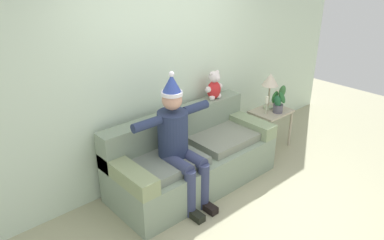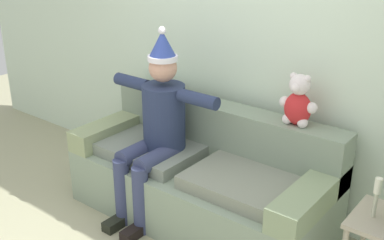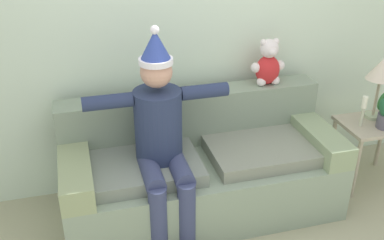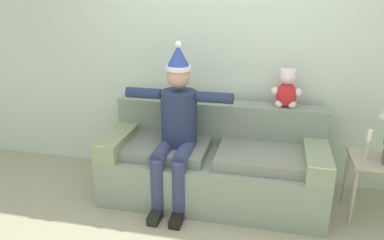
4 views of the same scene
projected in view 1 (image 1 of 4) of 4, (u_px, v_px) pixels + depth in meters
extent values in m
plane|color=tan|center=(254.00, 222.00, 3.98)|extent=(10.00, 10.00, 0.00)
cube|color=silver|center=(163.00, 71.00, 4.48)|extent=(7.00, 0.10, 2.70)
cube|color=gray|center=(194.00, 168.00, 4.55)|extent=(2.10, 0.88, 0.46)
cube|color=gray|center=(177.00, 127.00, 4.58)|extent=(2.10, 0.24, 0.43)
cube|color=gray|center=(127.00, 173.00, 3.84)|extent=(0.22, 0.88, 0.18)
cube|color=gray|center=(245.00, 123.00, 4.99)|extent=(0.22, 0.88, 0.18)
cube|color=gray|center=(165.00, 163.00, 4.11)|extent=(0.84, 0.62, 0.10)
cube|color=gray|center=(224.00, 137.00, 4.68)|extent=(0.84, 0.62, 0.10)
cylinder|color=#253050|center=(173.00, 134.00, 4.09)|extent=(0.34, 0.34, 0.52)
sphere|color=tan|center=(172.00, 100.00, 3.92)|extent=(0.22, 0.22, 0.22)
cylinder|color=white|center=(172.00, 93.00, 3.89)|extent=(0.23, 0.23, 0.04)
cone|color=#30469E|center=(172.00, 83.00, 3.85)|extent=(0.21, 0.21, 0.20)
sphere|color=white|center=(171.00, 74.00, 3.81)|extent=(0.06, 0.06, 0.06)
cylinder|color=#363D61|center=(178.00, 164.00, 4.00)|extent=(0.14, 0.40, 0.14)
cylinder|color=#363D61|center=(190.00, 193.00, 3.98)|extent=(0.13, 0.13, 0.56)
cube|color=black|center=(195.00, 215.00, 4.02)|extent=(0.10, 0.24, 0.08)
cylinder|color=#363D61|center=(192.00, 158.00, 4.12)|extent=(0.14, 0.40, 0.14)
cylinder|color=#363D61|center=(203.00, 186.00, 4.10)|extent=(0.13, 0.13, 0.56)
cube|color=black|center=(208.00, 207.00, 4.14)|extent=(0.10, 0.24, 0.08)
cylinder|color=#253050|center=(147.00, 124.00, 3.79)|extent=(0.34, 0.10, 0.10)
cylinder|color=#253050|center=(196.00, 108.00, 4.20)|extent=(0.34, 0.10, 0.10)
ellipsoid|color=red|center=(214.00, 90.00, 4.83)|extent=(0.20, 0.16, 0.24)
sphere|color=silver|center=(214.00, 77.00, 4.76)|extent=(0.15, 0.15, 0.15)
sphere|color=silver|center=(217.00, 79.00, 4.72)|extent=(0.07, 0.07, 0.07)
sphere|color=silver|center=(211.00, 74.00, 4.71)|extent=(0.05, 0.05, 0.05)
sphere|color=silver|center=(217.00, 72.00, 4.77)|extent=(0.05, 0.05, 0.05)
sphere|color=silver|center=(208.00, 90.00, 4.76)|extent=(0.08, 0.08, 0.08)
sphere|color=silver|center=(212.00, 98.00, 4.81)|extent=(0.08, 0.08, 0.08)
sphere|color=silver|center=(220.00, 86.00, 4.89)|extent=(0.08, 0.08, 0.08)
sphere|color=silver|center=(218.00, 96.00, 4.88)|extent=(0.08, 0.08, 0.08)
cube|color=#B1A48D|center=(271.00, 112.00, 5.33)|extent=(0.56, 0.44, 0.03)
cylinder|color=#B1A48D|center=(269.00, 139.00, 5.17)|extent=(0.04, 0.04, 0.55)
cylinder|color=#B1A48D|center=(290.00, 129.00, 5.47)|extent=(0.04, 0.04, 0.55)
cylinder|color=#B1A48D|center=(249.00, 130.00, 5.43)|extent=(0.04, 0.04, 0.55)
cylinder|color=#B1A48D|center=(270.00, 121.00, 5.73)|extent=(0.04, 0.04, 0.55)
cylinder|color=#ADBC96|center=(268.00, 107.00, 5.40)|extent=(0.14, 0.14, 0.03)
cylinder|color=#B9A98C|center=(269.00, 96.00, 5.33)|extent=(0.02, 0.02, 0.32)
cone|color=beige|center=(271.00, 79.00, 5.22)|extent=(0.24, 0.24, 0.18)
cylinder|color=#585462|center=(278.00, 108.00, 5.25)|extent=(0.14, 0.14, 0.12)
ellipsoid|color=#356735|center=(282.00, 92.00, 5.19)|extent=(0.11, 0.11, 0.19)
ellipsoid|color=#2A662D|center=(275.00, 97.00, 5.24)|extent=(0.15, 0.09, 0.20)
ellipsoid|color=#24623C|center=(278.00, 101.00, 5.16)|extent=(0.13, 0.12, 0.19)
ellipsoid|color=#26622F|center=(282.00, 98.00, 5.15)|extent=(0.16, 0.14, 0.21)
cylinder|color=beige|center=(266.00, 109.00, 5.18)|extent=(0.02, 0.02, 0.16)
cylinder|color=white|center=(267.00, 100.00, 5.13)|extent=(0.04, 0.04, 0.10)
cylinder|color=beige|center=(276.00, 102.00, 5.41)|extent=(0.02, 0.02, 0.16)
cylinder|color=white|center=(277.00, 94.00, 5.36)|extent=(0.04, 0.04, 0.10)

